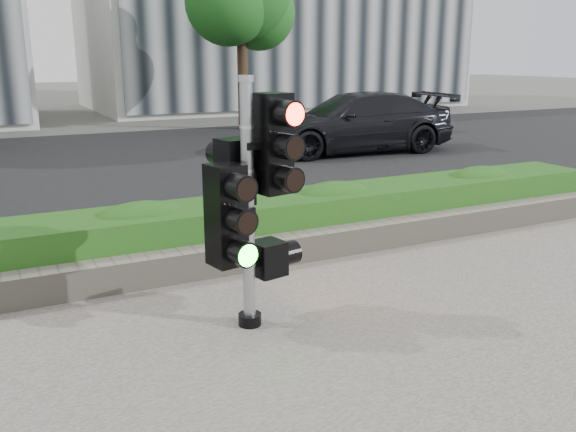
{
  "coord_description": "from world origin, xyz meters",
  "views": [
    {
      "loc": [
        -2.79,
        -4.61,
        2.55
      ],
      "look_at": [
        -0.19,
        0.6,
        1.01
      ],
      "focal_mm": 38.0,
      "sensor_mm": 36.0,
      "label": 1
    }
  ],
  "objects": [
    {
      "name": "ground",
      "position": [
        0.0,
        0.0,
        0.0
      ],
      "size": [
        120.0,
        120.0,
        0.0
      ],
      "primitive_type": "plane",
      "color": "#51514C",
      "rests_on": "ground"
    },
    {
      "name": "road",
      "position": [
        0.0,
        10.0,
        0.01
      ],
      "size": [
        60.0,
        13.0,
        0.02
      ],
      "primitive_type": "cube",
      "color": "black",
      "rests_on": "ground"
    },
    {
      "name": "curb",
      "position": [
        0.0,
        3.15,
        0.06
      ],
      "size": [
        60.0,
        0.25,
        0.12
      ],
      "primitive_type": "cube",
      "color": "gray",
      "rests_on": "ground"
    },
    {
      "name": "stone_wall",
      "position": [
        0.0,
        1.9,
        0.2
      ],
      "size": [
        12.0,
        0.32,
        0.34
      ],
      "primitive_type": "cube",
      "color": "gray",
      "rests_on": "sidewalk"
    },
    {
      "name": "hedge",
      "position": [
        0.0,
        2.55,
        0.37
      ],
      "size": [
        12.0,
        1.0,
        0.68
      ],
      "primitive_type": "cube",
      "color": "#3C8E2B",
      "rests_on": "sidewalk"
    },
    {
      "name": "traffic_signal",
      "position": [
        -0.67,
        0.44,
        1.33
      ],
      "size": [
        0.85,
        0.69,
        2.35
      ],
      "rotation": [
        0.0,
        0.0,
        0.2
      ],
      "color": "black",
      "rests_on": "sidewalk"
    },
    {
      "name": "car_dark",
      "position": [
        6.08,
        9.23,
        0.81
      ],
      "size": [
        5.61,
        2.7,
        1.58
      ],
      "primitive_type": "imported",
      "rotation": [
        0.0,
        0.0,
        -1.66
      ],
      "color": "black",
      "rests_on": "road"
    }
  ]
}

